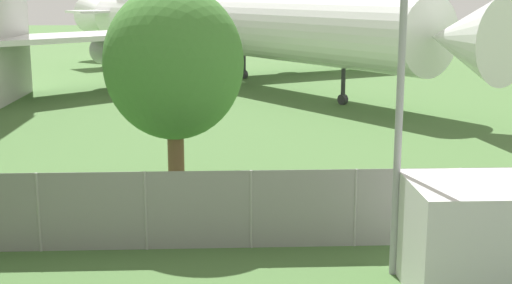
{
  "coord_description": "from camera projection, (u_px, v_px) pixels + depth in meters",
  "views": [
    {
      "loc": [
        1.89,
        -6.64,
        6.21
      ],
      "look_at": [
        2.8,
        12.85,
        2.0
      ],
      "focal_mm": 50.0,
      "sensor_mm": 36.0,
      "label": 1
    }
  ],
  "objects": [
    {
      "name": "light_mast",
      "position": [
        401.0,
        82.0,
        14.96
      ],
      "size": [
        0.44,
        0.44,
        6.92
      ],
      "color": "#99999E",
      "rests_on": "ground"
    },
    {
      "name": "airplane",
      "position": [
        225.0,
        24.0,
        47.21
      ],
      "size": [
        31.17,
        37.76,
        11.95
      ],
      "rotation": [
        0.0,
        0.0,
        -0.98
      ],
      "color": "white",
      "rests_on": "ground"
    },
    {
      "name": "portable_cabin",
      "position": [
        507.0,
        237.0,
        14.75
      ],
      "size": [
        4.14,
        2.48,
        2.34
      ],
      "rotation": [
        0.0,
        0.0,
        0.0
      ],
      "color": "silver",
      "rests_on": "ground"
    },
    {
      "name": "perimeter_fence",
      "position": [
        146.0,
        211.0,
        17.13
      ],
      "size": [
        56.07,
        0.07,
        1.95
      ],
      "color": "gray",
      "rests_on": "ground"
    },
    {
      "name": "tree_left_of_cabin",
      "position": [
        174.0,
        64.0,
        19.84
      ],
      "size": [
        3.92,
        3.92,
        6.35
      ],
      "color": "brown",
      "rests_on": "ground"
    }
  ]
}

